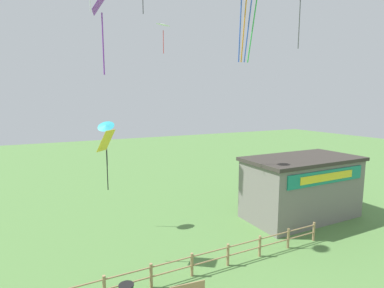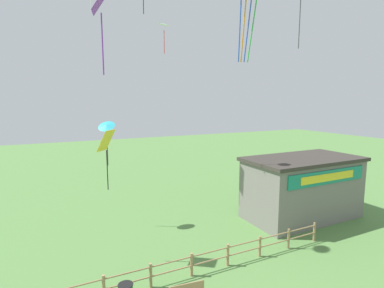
{
  "view_description": "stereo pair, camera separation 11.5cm",
  "coord_description": "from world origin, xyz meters",
  "px_view_note": "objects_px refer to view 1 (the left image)",
  "views": [
    {
      "loc": [
        -6.92,
        -5.07,
        8.2
      ],
      "look_at": [
        0.0,
        8.67,
        5.99
      ],
      "focal_mm": 28.0,
      "sensor_mm": 36.0,
      "label": 1
    },
    {
      "loc": [
        -6.81,
        -5.12,
        8.2
      ],
      "look_at": [
        0.0,
        8.67,
        5.99
      ],
      "focal_mm": 28.0,
      "sensor_mm": 36.0,
      "label": 2
    }
  ],
  "objects_px": {
    "kite_purple_streamer": "(102,10)",
    "kite_white_delta": "(163,25)",
    "seaside_building": "(301,187)",
    "kite_cyan_delta": "(106,127)",
    "kite_yellow_diamond": "(106,146)"
  },
  "relations": [
    {
      "from": "kite_yellow_diamond",
      "to": "kite_cyan_delta",
      "type": "relative_size",
      "value": 1.05
    },
    {
      "from": "kite_white_delta",
      "to": "kite_cyan_delta",
      "type": "bearing_deg",
      "value": -151.05
    },
    {
      "from": "kite_purple_streamer",
      "to": "kite_yellow_diamond",
      "type": "bearing_deg",
      "value": 80.07
    },
    {
      "from": "seaside_building",
      "to": "kite_purple_streamer",
      "type": "height_order",
      "value": "kite_purple_streamer"
    },
    {
      "from": "kite_yellow_diamond",
      "to": "kite_white_delta",
      "type": "relative_size",
      "value": 1.32
    },
    {
      "from": "kite_white_delta",
      "to": "kite_cyan_delta",
      "type": "relative_size",
      "value": 0.79
    },
    {
      "from": "seaside_building",
      "to": "kite_purple_streamer",
      "type": "xyz_separation_m",
      "value": [
        -13.93,
        -3.15,
        9.29
      ]
    },
    {
      "from": "kite_purple_streamer",
      "to": "kite_white_delta",
      "type": "relative_size",
      "value": 1.36
    },
    {
      "from": "kite_yellow_diamond",
      "to": "kite_cyan_delta",
      "type": "distance_m",
      "value": 4.59
    },
    {
      "from": "seaside_building",
      "to": "kite_white_delta",
      "type": "distance_m",
      "value": 15.73
    },
    {
      "from": "kite_yellow_diamond",
      "to": "kite_purple_streamer",
      "type": "bearing_deg",
      "value": -99.93
    },
    {
      "from": "kite_cyan_delta",
      "to": "kite_yellow_diamond",
      "type": "bearing_deg",
      "value": -100.85
    },
    {
      "from": "kite_purple_streamer",
      "to": "kite_yellow_diamond",
      "type": "xyz_separation_m",
      "value": [
        0.57,
        3.24,
        -5.49
      ]
    },
    {
      "from": "seaside_building",
      "to": "kite_purple_streamer",
      "type": "relative_size",
      "value": 2.62
    },
    {
      "from": "seaside_building",
      "to": "kite_white_delta",
      "type": "xyz_separation_m",
      "value": [
        -7.41,
        7.38,
        11.75
      ]
    }
  ]
}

